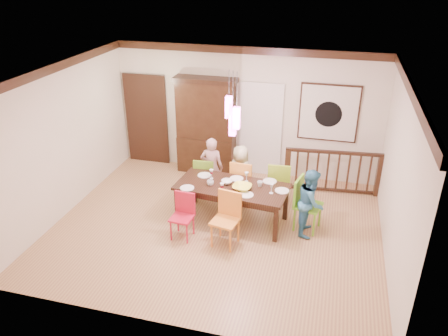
% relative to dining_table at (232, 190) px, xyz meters
% --- Properties ---
extents(floor, '(6.00, 6.00, 0.00)m').
position_rel_dining_table_xyz_m(floor, '(-0.22, -0.32, -0.66)').
color(floor, '#A5704F').
rests_on(floor, ground).
extents(ceiling, '(6.00, 6.00, 0.00)m').
position_rel_dining_table_xyz_m(ceiling, '(-0.22, -0.32, 2.24)').
color(ceiling, white).
rests_on(ceiling, wall_back).
extents(wall_back, '(6.00, 0.00, 6.00)m').
position_rel_dining_table_xyz_m(wall_back, '(-0.22, 2.18, 0.79)').
color(wall_back, beige).
rests_on(wall_back, floor).
extents(wall_left, '(0.00, 5.00, 5.00)m').
position_rel_dining_table_xyz_m(wall_left, '(-3.22, -0.32, 0.79)').
color(wall_left, beige).
rests_on(wall_left, floor).
extents(wall_right, '(0.00, 5.00, 5.00)m').
position_rel_dining_table_xyz_m(wall_right, '(2.78, -0.32, 0.79)').
color(wall_right, beige).
rests_on(wall_right, floor).
extents(crown_molding, '(6.00, 5.00, 0.16)m').
position_rel_dining_table_xyz_m(crown_molding, '(-0.22, -0.32, 2.16)').
color(crown_molding, black).
rests_on(crown_molding, wall_back).
extents(panel_door, '(1.04, 0.07, 2.24)m').
position_rel_dining_table_xyz_m(panel_door, '(-2.62, 2.13, 0.39)').
color(panel_door, black).
rests_on(panel_door, wall_back).
extents(white_doorway, '(0.97, 0.05, 2.22)m').
position_rel_dining_table_xyz_m(white_doorway, '(0.13, 2.15, 0.39)').
color(white_doorway, silver).
rests_on(white_doorway, wall_back).
extents(painting, '(1.25, 0.06, 1.25)m').
position_rel_dining_table_xyz_m(painting, '(1.58, 2.15, 0.93)').
color(painting, black).
rests_on(painting, wall_back).
extents(pendant_cluster, '(0.27, 0.21, 1.14)m').
position_rel_dining_table_xyz_m(pendant_cluster, '(0.00, -0.00, 1.44)').
color(pendant_cluster, '#FF4CC8').
rests_on(pendant_cluster, ceiling).
extents(dining_table, '(2.15, 1.13, 0.75)m').
position_rel_dining_table_xyz_m(dining_table, '(0.00, 0.00, 0.00)').
color(dining_table, black).
rests_on(dining_table, floor).
extents(chair_far_left, '(0.45, 0.45, 0.92)m').
position_rel_dining_table_xyz_m(chair_far_left, '(-0.74, 0.73, -0.14)').
color(chair_far_left, '#679E25').
rests_on(chair_far_left, floor).
extents(chair_far_mid, '(0.47, 0.47, 0.98)m').
position_rel_dining_table_xyz_m(chair_far_mid, '(0.07, 0.70, -0.10)').
color(chair_far_mid, orange).
rests_on(chair_far_mid, floor).
extents(chair_far_right, '(0.47, 0.47, 0.97)m').
position_rel_dining_table_xyz_m(chair_far_right, '(0.77, 0.82, -0.11)').
color(chair_far_right, '#88AF22').
rests_on(chair_far_right, floor).
extents(chair_near_left, '(0.40, 0.40, 0.84)m').
position_rel_dining_table_xyz_m(chair_near_left, '(-0.72, -0.78, -0.18)').
color(chair_near_left, red).
rests_on(chair_near_left, floor).
extents(chair_near_mid, '(0.51, 0.51, 0.97)m').
position_rel_dining_table_xyz_m(chair_near_mid, '(0.07, -0.79, -0.11)').
color(chair_near_mid, orange).
rests_on(chair_near_mid, floor).
extents(chair_end_right, '(0.55, 0.55, 1.01)m').
position_rel_dining_table_xyz_m(chair_end_right, '(1.42, 0.07, -0.09)').
color(chair_end_right, '#6BBB25').
rests_on(chair_end_right, floor).
extents(china_hutch, '(1.41, 0.46, 2.23)m').
position_rel_dining_table_xyz_m(china_hutch, '(-1.10, 1.98, 0.45)').
color(china_hutch, black).
rests_on(china_hutch, floor).
extents(balustrade, '(2.04, 0.27, 0.96)m').
position_rel_dining_table_xyz_m(balustrade, '(1.80, 1.63, -0.17)').
color(balustrade, black).
rests_on(balustrade, floor).
extents(person_far_left, '(0.49, 0.33, 1.31)m').
position_rel_dining_table_xyz_m(person_far_left, '(-0.64, 0.84, -0.01)').
color(person_far_left, '#D7A4A7').
rests_on(person_far_left, floor).
extents(person_far_mid, '(0.68, 0.58, 1.19)m').
position_rel_dining_table_xyz_m(person_far_mid, '(-0.03, 0.86, -0.07)').
color(person_far_mid, beige).
rests_on(person_far_mid, floor).
extents(person_end_right, '(0.49, 0.62, 1.26)m').
position_rel_dining_table_xyz_m(person_end_right, '(1.46, -0.03, -0.04)').
color(person_end_right, teal).
rests_on(person_end_right, floor).
extents(serving_bowl, '(0.37, 0.37, 0.08)m').
position_rel_dining_table_xyz_m(serving_bowl, '(0.21, -0.10, 0.13)').
color(serving_bowl, '#F4F245').
rests_on(serving_bowl, dining_table).
extents(small_bowl, '(0.27, 0.27, 0.07)m').
position_rel_dining_table_xyz_m(small_bowl, '(-0.12, 0.06, 0.12)').
color(small_bowl, white).
rests_on(small_bowl, dining_table).
extents(cup_left, '(0.13, 0.13, 0.10)m').
position_rel_dining_table_xyz_m(cup_left, '(-0.40, -0.09, 0.13)').
color(cup_left, silver).
rests_on(cup_left, dining_table).
extents(cup_right, '(0.12, 0.12, 0.10)m').
position_rel_dining_table_xyz_m(cup_right, '(0.50, 0.11, 0.13)').
color(cup_right, silver).
rests_on(cup_right, dining_table).
extents(plate_far_left, '(0.26, 0.26, 0.01)m').
position_rel_dining_table_xyz_m(plate_far_left, '(-0.62, 0.26, 0.09)').
color(plate_far_left, white).
rests_on(plate_far_left, dining_table).
extents(plate_far_mid, '(0.26, 0.26, 0.01)m').
position_rel_dining_table_xyz_m(plate_far_mid, '(0.02, 0.29, 0.09)').
color(plate_far_mid, white).
rests_on(plate_far_mid, dining_table).
extents(plate_far_right, '(0.26, 0.26, 0.01)m').
position_rel_dining_table_xyz_m(plate_far_right, '(0.65, 0.34, 0.09)').
color(plate_far_right, white).
rests_on(plate_far_right, dining_table).
extents(plate_near_left, '(0.26, 0.26, 0.01)m').
position_rel_dining_table_xyz_m(plate_near_left, '(-0.77, -0.32, 0.09)').
color(plate_near_left, white).
rests_on(plate_near_left, dining_table).
extents(plate_near_mid, '(0.26, 0.26, 0.01)m').
position_rel_dining_table_xyz_m(plate_near_mid, '(0.33, -0.28, 0.09)').
color(plate_near_mid, white).
rests_on(plate_near_mid, dining_table).
extents(plate_end_right, '(0.26, 0.26, 0.01)m').
position_rel_dining_table_xyz_m(plate_end_right, '(0.93, 0.03, 0.09)').
color(plate_end_right, white).
rests_on(plate_end_right, dining_table).
extents(wine_glass_a, '(0.08, 0.08, 0.19)m').
position_rel_dining_table_xyz_m(wine_glass_a, '(-0.45, 0.18, 0.18)').
color(wine_glass_a, '#590C19').
rests_on(wine_glass_a, dining_table).
extents(wine_glass_b, '(0.08, 0.08, 0.19)m').
position_rel_dining_table_xyz_m(wine_glass_b, '(0.22, 0.24, 0.18)').
color(wine_glass_b, silver).
rests_on(wine_glass_b, dining_table).
extents(wine_glass_c, '(0.08, 0.08, 0.19)m').
position_rel_dining_table_xyz_m(wine_glass_c, '(-0.11, -0.30, 0.18)').
color(wine_glass_c, '#590C19').
rests_on(wine_glass_c, dining_table).
extents(wine_glass_d, '(0.08, 0.08, 0.19)m').
position_rel_dining_table_xyz_m(wine_glass_d, '(0.75, -0.10, 0.18)').
color(wine_glass_d, silver).
rests_on(wine_glass_d, dining_table).
extents(napkin, '(0.18, 0.14, 0.01)m').
position_rel_dining_table_xyz_m(napkin, '(-0.00, -0.34, 0.09)').
color(napkin, '#D83359').
rests_on(napkin, dining_table).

